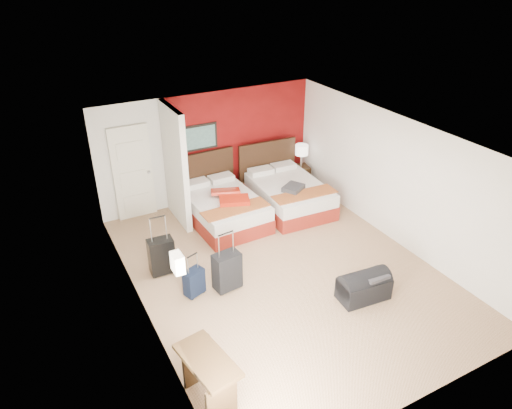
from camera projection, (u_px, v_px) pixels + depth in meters
ground at (282, 270)px, 8.57m from camera, size 6.50×6.50×0.00m
room_walls at (177, 194)px, 8.50m from camera, size 5.02×6.52×2.50m
red_accent_panel at (239, 142)px, 10.80m from camera, size 3.50×0.04×2.50m
partition_wall at (176, 166)px, 9.59m from camera, size 0.12×1.20×2.50m
entry_door at (133, 173)px, 9.84m from camera, size 0.82×0.06×2.05m
bed_left at (224, 210)px, 9.96m from camera, size 1.43×1.99×0.58m
bed_right at (289, 196)px, 10.52m from camera, size 1.47×2.03×0.59m
red_suitcase_open at (230, 196)px, 9.76m from camera, size 0.86×0.99×0.10m
jacket_bundle at (293, 188)px, 10.08m from camera, size 0.56×0.53×0.11m
nightstand at (300, 176)px, 11.50m from camera, size 0.42×0.42×0.52m
table_lamp at (301, 156)px, 11.25m from camera, size 0.31×0.31×0.55m
suitcase_black at (162, 257)px, 8.35m from camera, size 0.46×0.30×0.66m
suitcase_charcoal at (227, 272)px, 7.95m from camera, size 0.48×0.33×0.67m
suitcase_navy at (194, 283)px, 7.85m from camera, size 0.39×0.31×0.47m
duffel_bag at (364, 287)px, 7.79m from camera, size 0.88×0.52×0.43m
jacket_draped at (374, 275)px, 7.70m from camera, size 0.41×0.35×0.05m
desk at (209, 381)px, 5.88m from camera, size 0.61×0.99×0.77m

